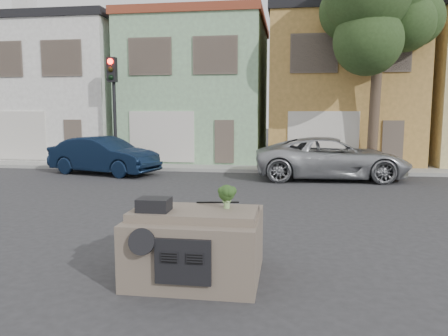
% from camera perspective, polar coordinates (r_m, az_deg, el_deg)
% --- Properties ---
extents(ground_plane, '(120.00, 120.00, 0.00)m').
position_cam_1_polar(ground_plane, '(10.06, 0.02, -7.74)').
color(ground_plane, '#303033').
rests_on(ground_plane, ground).
extents(sidewalk, '(40.00, 3.00, 0.15)m').
position_cam_1_polar(sidewalk, '(20.32, 4.35, 0.12)').
color(sidewalk, gray).
rests_on(sidewalk, ground).
extents(townhouse_white, '(7.20, 8.20, 7.55)m').
position_cam_1_polar(townhouse_white, '(27.14, -19.08, 9.38)').
color(townhouse_white, silver).
rests_on(townhouse_white, ground).
extents(townhouse_mint, '(7.20, 8.20, 7.55)m').
position_cam_1_polar(townhouse_mint, '(24.63, -3.15, 10.01)').
color(townhouse_mint, '#89B489').
rests_on(townhouse_mint, ground).
extents(townhouse_tan, '(7.20, 8.20, 7.55)m').
position_cam_1_polar(townhouse_tan, '(24.27, 14.74, 9.83)').
color(townhouse_tan, '#B38642').
rests_on(townhouse_tan, ground).
extents(navy_sedan, '(5.05, 2.89, 1.58)m').
position_cam_1_polar(navy_sedan, '(19.21, -15.35, -0.76)').
color(navy_sedan, '#0D1A31').
rests_on(navy_sedan, ground).
extents(silver_pickup, '(6.03, 3.01, 1.64)m').
position_cam_1_polar(silver_pickup, '(17.68, 13.78, -1.39)').
color(silver_pickup, '#A1A4A9').
rests_on(silver_pickup, ground).
extents(traffic_signal, '(0.40, 0.40, 5.10)m').
position_cam_1_polar(traffic_signal, '(20.68, -14.19, 6.92)').
color(traffic_signal, black).
rests_on(traffic_signal, ground).
extents(tree_near, '(4.40, 4.00, 8.50)m').
position_cam_1_polar(tree_near, '(19.80, 19.22, 11.66)').
color(tree_near, '#29401D').
rests_on(tree_near, ground).
extents(car_dashboard, '(2.00, 1.80, 1.12)m').
position_cam_1_polar(car_dashboard, '(7.06, -3.59, -9.59)').
color(car_dashboard, '#66594C').
rests_on(car_dashboard, ground).
extents(instrument_hump, '(0.48, 0.38, 0.20)m').
position_cam_1_polar(instrument_hump, '(6.72, -9.12, -4.74)').
color(instrument_hump, black).
rests_on(instrument_hump, car_dashboard).
extents(wiper_arm, '(0.69, 0.15, 0.02)m').
position_cam_1_polar(wiper_arm, '(7.23, -0.82, -4.50)').
color(wiper_arm, black).
rests_on(wiper_arm, car_dashboard).
extents(broccoli, '(0.37, 0.37, 0.38)m').
position_cam_1_polar(broccoli, '(6.81, 0.35, -3.71)').
color(broccoli, '#203916').
rests_on(broccoli, car_dashboard).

